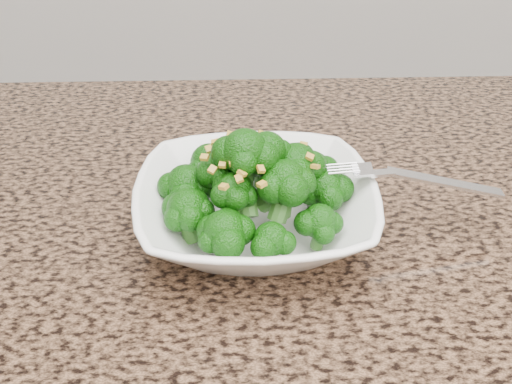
{
  "coord_description": "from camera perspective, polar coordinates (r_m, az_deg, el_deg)",
  "views": [
    {
      "loc": [
        -0.1,
        -0.12,
        1.28
      ],
      "look_at": [
        -0.08,
        0.41,
        0.95
      ],
      "focal_mm": 45.0,
      "sensor_mm": 36.0,
      "label": 1
    }
  ],
  "objects": [
    {
      "name": "broccoli_pile",
      "position": [
        0.6,
        0.0,
        3.7
      ],
      "size": [
        0.21,
        0.21,
        0.07
      ],
      "primitive_type": null,
      "color": "#105009",
      "rests_on": "bowl"
    },
    {
      "name": "garlic_topping",
      "position": [
        0.58,
        0.0,
        7.21
      ],
      "size": [
        0.13,
        0.13,
        0.01
      ],
      "primitive_type": null,
      "color": "gold",
      "rests_on": "broccoli_pile"
    },
    {
      "name": "granite_counter",
      "position": [
        0.58,
        8.46,
        -11.01
      ],
      "size": [
        1.64,
        1.04,
        0.03
      ],
      "primitive_type": "cube",
      "color": "brown",
      "rests_on": "cabinet"
    },
    {
      "name": "fork",
      "position": [
        0.64,
        11.58,
        1.66
      ],
      "size": [
        0.2,
        0.04,
        0.01
      ],
      "primitive_type": null,
      "rotation": [
        0.0,
        0.0,
        -0.05
      ],
      "color": "silver",
      "rests_on": "bowl"
    },
    {
      "name": "bowl",
      "position": [
        0.63,
        0.0,
        -1.59
      ],
      "size": [
        0.24,
        0.24,
        0.06
      ],
      "primitive_type": "imported",
      "rotation": [
        0.0,
        0.0,
        0.02
      ],
      "color": "white",
      "rests_on": "granite_counter"
    }
  ]
}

